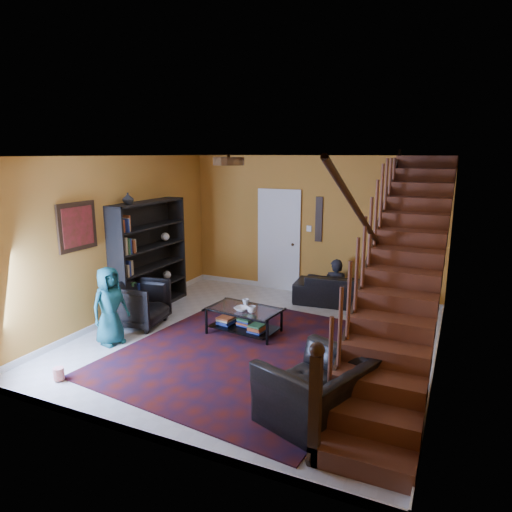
% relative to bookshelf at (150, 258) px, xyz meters
% --- Properties ---
extents(floor, '(5.50, 5.50, 0.00)m').
position_rel_bookshelf_xyz_m(floor, '(2.40, -0.60, -0.96)').
color(floor, beige).
rests_on(floor, ground).
extents(room, '(5.50, 5.50, 5.50)m').
position_rel_bookshelf_xyz_m(room, '(1.07, 0.73, -0.91)').
color(room, '#C67A2C').
rests_on(room, ground).
extents(staircase, '(0.95, 5.02, 3.18)m').
position_rel_bookshelf_xyz_m(staircase, '(4.53, -0.60, 0.43)').
color(staircase, brown).
rests_on(staircase, floor).
extents(bookshelf, '(0.35, 1.80, 2.00)m').
position_rel_bookshelf_xyz_m(bookshelf, '(0.00, 0.00, 0.00)').
color(bookshelf, black).
rests_on(bookshelf, floor).
extents(door, '(0.82, 0.05, 2.05)m').
position_rel_bookshelf_xyz_m(door, '(1.70, 2.12, 0.06)').
color(door, silver).
rests_on(door, floor).
extents(framed_picture, '(0.04, 0.74, 0.74)m').
position_rel_bookshelf_xyz_m(framed_picture, '(-0.17, -1.50, 0.79)').
color(framed_picture, maroon).
rests_on(framed_picture, room).
extents(wall_hanging, '(0.14, 0.03, 0.90)m').
position_rel_bookshelf_xyz_m(wall_hanging, '(2.55, 2.13, 0.59)').
color(wall_hanging, black).
rests_on(wall_hanging, room).
extents(ceiling_fixture, '(0.40, 0.40, 0.10)m').
position_rel_bookshelf_xyz_m(ceiling_fixture, '(2.40, -1.40, 1.78)').
color(ceiling_fixture, '#3F2814').
rests_on(ceiling_fixture, room).
extents(rug, '(3.77, 4.20, 0.02)m').
position_rel_bookshelf_xyz_m(rug, '(2.52, -1.03, -0.95)').
color(rug, '#49120D').
rests_on(rug, floor).
extents(sofa, '(2.06, 0.95, 0.58)m').
position_rel_bookshelf_xyz_m(sofa, '(3.30, 1.70, -0.67)').
color(sofa, black).
rests_on(sofa, floor).
extents(armchair_left, '(0.95, 0.93, 0.76)m').
position_rel_bookshelf_xyz_m(armchair_left, '(0.35, -0.81, -0.58)').
color(armchair_left, black).
rests_on(armchair_left, floor).
extents(armchair_right, '(1.28, 1.36, 0.71)m').
position_rel_bookshelf_xyz_m(armchair_right, '(3.90, -2.30, -0.61)').
color(armchair_right, black).
rests_on(armchair_right, floor).
extents(person_adult_a, '(0.52, 0.38, 1.32)m').
position_rel_bookshelf_xyz_m(person_adult_a, '(3.04, 1.75, -0.76)').
color(person_adult_a, black).
rests_on(person_adult_a, sofa).
extents(person_adult_b, '(0.60, 0.47, 1.18)m').
position_rel_bookshelf_xyz_m(person_adult_b, '(3.90, 1.75, -0.82)').
color(person_adult_b, black).
rests_on(person_adult_b, sofa).
extents(person_child, '(0.52, 0.66, 1.20)m').
position_rel_bookshelf_xyz_m(person_child, '(0.45, -1.60, -0.36)').
color(person_child, '#175258').
rests_on(person_child, armchair_left).
extents(coffee_table, '(1.19, 0.79, 0.43)m').
position_rel_bookshelf_xyz_m(coffee_table, '(2.13, -0.42, -0.72)').
color(coffee_table, black).
rests_on(coffee_table, floor).
extents(cup_a, '(0.16, 0.16, 0.11)m').
position_rel_bookshelf_xyz_m(cup_a, '(2.32, -0.55, -0.49)').
color(cup_a, '#999999').
rests_on(cup_a, coffee_table).
extents(cup_b, '(0.14, 0.14, 0.10)m').
position_rel_bookshelf_xyz_m(cup_b, '(2.08, -0.26, -0.49)').
color(cup_b, '#999999').
rests_on(cup_b, coffee_table).
extents(bowl, '(0.26, 0.26, 0.05)m').
position_rel_bookshelf_xyz_m(bowl, '(2.14, -0.53, -0.51)').
color(bowl, '#999999').
rests_on(bowl, coffee_table).
extents(vase, '(0.18, 0.18, 0.19)m').
position_rel_bookshelf_xyz_m(vase, '(-0.00, -0.50, 1.13)').
color(vase, '#999999').
rests_on(vase, bookshelf).
extents(popcorn_bucket, '(0.14, 0.14, 0.15)m').
position_rel_bookshelf_xyz_m(popcorn_bucket, '(0.66, -2.81, -0.87)').
color(popcorn_bucket, red).
rests_on(popcorn_bucket, rug).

